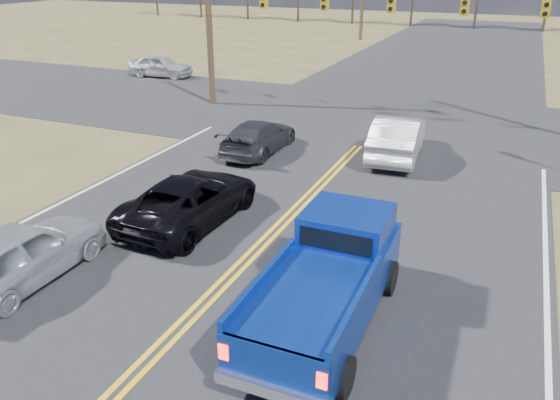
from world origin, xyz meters
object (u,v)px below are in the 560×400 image
at_px(pickup_truck, 328,280).
at_px(dgrey_car_queue, 259,136).
at_px(silver_suv, 20,253).
at_px(white_car_queue, 398,137).
at_px(cross_car_west, 160,66).
at_px(black_suv, 190,199).

bearing_deg(pickup_truck, dgrey_car_queue, 122.40).
relative_size(silver_suv, white_car_queue, 0.90).
relative_size(white_car_queue, dgrey_car_queue, 1.12).
xyz_separation_m(pickup_truck, silver_suv, (-6.90, -1.33, -0.24)).
bearing_deg(dgrey_car_queue, pickup_truck, 122.60).
xyz_separation_m(silver_suv, cross_car_west, (-11.42, 21.82, -0.03)).
bearing_deg(pickup_truck, black_suv, 149.42).
distance_m(silver_suv, black_suv, 4.66).
bearing_deg(black_suv, cross_car_west, -50.84).
distance_m(black_suv, cross_car_west, 21.96).
xyz_separation_m(black_suv, dgrey_car_queue, (-0.91, 6.35, -0.06)).
distance_m(pickup_truck, cross_car_west, 27.49).
bearing_deg(white_car_queue, pickup_truck, 90.50).
bearing_deg(dgrey_car_queue, cross_car_west, -42.36).
bearing_deg(dgrey_car_queue, black_suv, 97.96).
bearing_deg(dgrey_car_queue, white_car_queue, -162.88).
xyz_separation_m(pickup_truck, dgrey_car_queue, (-6.00, 9.32, -0.35)).
distance_m(silver_suv, white_car_queue, 13.59).
xyz_separation_m(pickup_truck, black_suv, (-5.09, 2.96, -0.29)).
bearing_deg(silver_suv, black_suv, -113.40).
distance_m(dgrey_car_queue, cross_car_west, 16.63).
xyz_separation_m(dgrey_car_queue, cross_car_west, (-12.32, 11.17, 0.08)).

